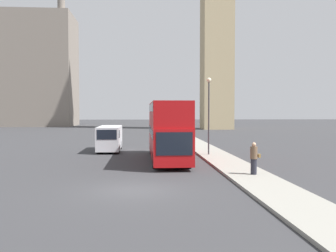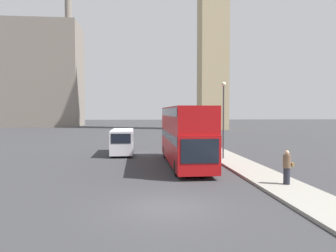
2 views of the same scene
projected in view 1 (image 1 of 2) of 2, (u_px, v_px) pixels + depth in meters
The scene contains 7 objects.
ground_plane at pixel (134, 190), 17.20m from camera, with size 300.00×300.00×0.00m, color #333335.
sidewalk_strip at pixel (268, 187), 17.64m from camera, with size 2.60×120.00×0.15m.
building_block_distant at pixel (27, 71), 92.87m from camera, with size 23.26×14.38×33.48m.
red_double_decker_bus at pixel (168, 128), 27.61m from camera, with size 2.51×11.36×4.27m.
white_van at pixel (110, 138), 34.02m from camera, with size 1.97×5.98×2.26m.
pedestrian at pixel (254, 158), 20.58m from camera, with size 0.55×0.39×1.77m.
street_lamp at pixel (209, 105), 30.02m from camera, with size 0.36×0.36×6.17m.
Camera 1 is at (0.36, -17.14, 3.62)m, focal length 40.00 mm.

